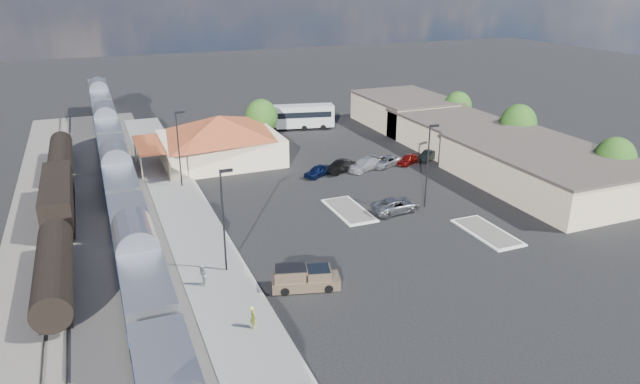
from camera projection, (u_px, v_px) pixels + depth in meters
name	position (u px, v px, depth m)	size (l,w,h in m)	color
ground	(321.00, 224.00, 56.72)	(280.00, 280.00, 0.00)	black
railbed	(94.00, 226.00, 56.19)	(16.00, 100.00, 0.12)	#4C4944
platform	(189.00, 219.00, 57.64)	(5.50, 92.00, 0.18)	gray
passenger_train	(119.00, 182.00, 59.96)	(3.00, 104.00, 5.55)	silver
freight_cars	(58.00, 200.00, 57.58)	(2.80, 46.00, 4.00)	black
station_depot	(219.00, 139.00, 74.75)	(18.35, 12.24, 6.20)	beige
buildings_east	(470.00, 138.00, 78.17)	(14.40, 51.40, 4.80)	#C6B28C
traffic_island_south	(349.00, 210.00, 59.83)	(3.30, 7.50, 0.21)	silver
traffic_island_north	(487.00, 232.00, 54.72)	(3.30, 7.50, 0.21)	silver
lamp_plat_s	(224.00, 213.00, 45.77)	(1.08, 0.25, 9.00)	black
lamp_plat_n	(179.00, 143.00, 64.80)	(1.08, 0.25, 9.00)	black
lamp_lot	(429.00, 159.00, 59.10)	(1.08, 0.25, 9.00)	black
tree_east_a	(614.00, 159.00, 63.90)	(4.56, 4.56, 6.42)	#382314
tree_east_b	(518.00, 124.00, 77.62)	(4.94, 4.94, 6.96)	#382314
tree_east_c	(457.00, 107.00, 89.89)	(4.41, 4.41, 6.21)	#382314
tree_depot	(261.00, 117.00, 82.30)	(4.71, 4.71, 6.63)	#382314
pickup_truck	(306.00, 278.00, 44.81)	(5.66, 3.28, 1.85)	#92775A
suv	(396.00, 205.00, 59.35)	(2.54, 5.50, 1.53)	gray
coach_bus	(296.00, 116.00, 90.74)	(12.39, 5.18, 3.89)	silver
person_a	(253.00, 317.00, 39.51)	(0.62, 0.40, 1.69)	#D5DB44
person_b	(202.00, 276.00, 44.81)	(0.86, 0.67, 1.78)	silver
parked_car_a	(318.00, 171.00, 69.99)	(1.62, 4.02, 1.37)	#0B163A
parked_car_b	(341.00, 167.00, 71.35)	(1.60, 4.58, 1.51)	black
parked_car_c	(365.00, 164.00, 72.23)	(2.10, 5.15, 1.50)	silver
parked_car_d	(386.00, 161.00, 73.65)	(2.19, 4.76, 1.32)	gray
parked_car_e	(408.00, 159.00, 74.52)	(1.55, 3.86, 1.32)	maroon
parked_car_f	(428.00, 156.00, 75.91)	(1.41, 4.04, 1.33)	black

